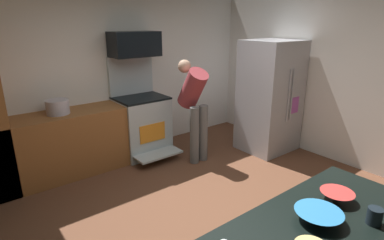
% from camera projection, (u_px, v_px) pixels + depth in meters
% --- Properties ---
extents(ground_plane, '(5.20, 4.80, 0.02)m').
position_uv_depth(ground_plane, '(209.00, 214.00, 3.51)').
color(ground_plane, brown).
extents(wall_back, '(5.20, 0.12, 2.60)m').
position_uv_depth(wall_back, '(113.00, 73.00, 4.86)').
color(wall_back, white).
rests_on(wall_back, ground).
extents(wall_right, '(0.12, 4.80, 2.60)m').
position_uv_depth(wall_right, '(340.00, 76.00, 4.60)').
color(wall_right, white).
rests_on(wall_right, ground).
extents(lower_cabinet_run, '(2.40, 0.60, 0.90)m').
position_uv_depth(lower_cabinet_run, '(69.00, 143.00, 4.33)').
color(lower_cabinet_run, brown).
rests_on(lower_cabinet_run, ground).
extents(oven_range, '(0.76, 0.95, 1.57)m').
position_uv_depth(oven_range, '(142.00, 123.00, 4.98)').
color(oven_range, silver).
rests_on(oven_range, ground).
extents(microwave, '(0.74, 0.38, 0.37)m').
position_uv_depth(microwave, '(135.00, 44.00, 4.66)').
color(microwave, black).
rests_on(microwave, oven_range).
extents(refrigerator, '(0.86, 0.77, 1.81)m').
position_uv_depth(refrigerator, '(270.00, 97.00, 5.06)').
color(refrigerator, '#B0B1B9').
rests_on(refrigerator, ground).
extents(person_cook, '(0.31, 0.58, 1.54)m').
position_uv_depth(person_cook, '(194.00, 103.00, 4.65)').
color(person_cook, slate).
rests_on(person_cook, ground).
extents(mixing_bowl_large, '(0.30, 0.30, 0.07)m').
position_uv_depth(mixing_bowl_large, '(318.00, 216.00, 1.92)').
color(mixing_bowl_large, teal).
rests_on(mixing_bowl_large, counter_island).
extents(mixing_bowl_small, '(0.23, 0.23, 0.07)m').
position_uv_depth(mixing_bowl_small, '(337.00, 196.00, 2.14)').
color(mixing_bowl_small, red).
rests_on(mixing_bowl_small, counter_island).
extents(mug_coffee, '(0.09, 0.09, 0.11)m').
position_uv_depth(mug_coffee, '(375.00, 216.00, 1.89)').
color(mug_coffee, black).
rests_on(mug_coffee, counter_island).
extents(stock_pot, '(0.30, 0.30, 0.19)m').
position_uv_depth(stock_pot, '(58.00, 107.00, 4.11)').
color(stock_pot, '#BBB6C6').
rests_on(stock_pot, lower_cabinet_run).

